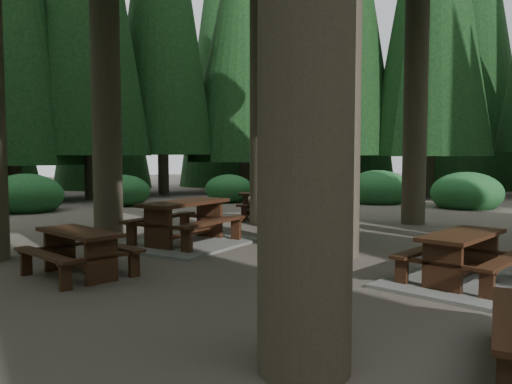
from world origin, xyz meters
TOP-DOWN VIEW (x-y plane):
  - ground at (0.00, 0.00)m, footprint 80.00×80.00m
  - picnic_table_a at (0.76, -2.23)m, footprint 2.37×2.08m
  - picnic_table_b at (-3.26, 1.35)m, footprint 1.50×1.74m
  - picnic_table_c at (-0.76, 2.76)m, footprint 3.18×2.94m
  - picnic_table_d at (3.08, 4.95)m, footprint 2.18×2.17m
  - shrub_ring at (0.70, 0.75)m, footprint 23.86×24.64m

SIDE VIEW (x-z plane):
  - ground at x=0.00m, z-range 0.00..0.00m
  - picnic_table_a at x=0.76m, z-range -0.12..0.58m
  - picnic_table_c at x=-0.76m, z-range -0.13..0.74m
  - shrub_ring at x=0.70m, z-range -0.35..1.15m
  - picnic_table_b at x=-3.26m, z-range 0.11..0.78m
  - picnic_table_d at x=3.08m, z-range 0.12..0.86m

